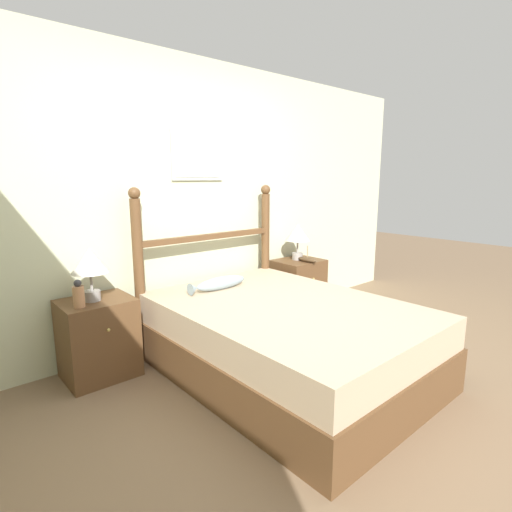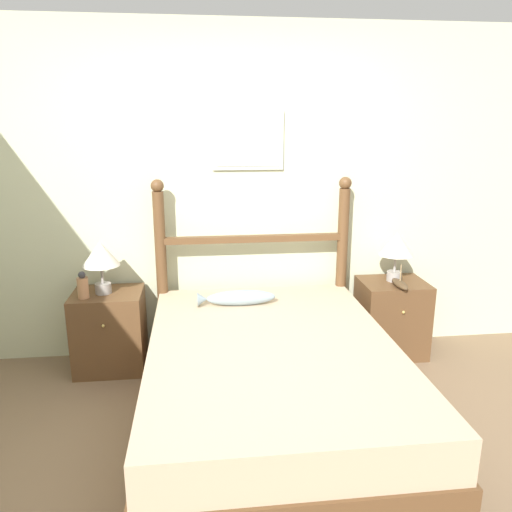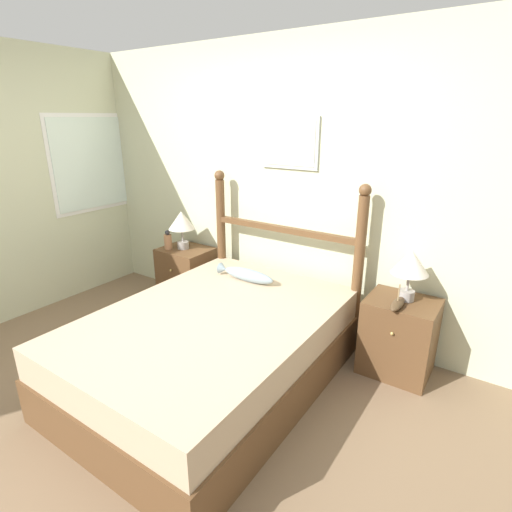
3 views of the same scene
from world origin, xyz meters
The scene contains 11 objects.
ground_plane centered at (0.00, 0.00, 0.00)m, with size 16.00×16.00×0.00m, color #7A6047.
wall_back centered at (0.00, 1.73, 1.28)m, with size 6.40×0.08×2.55m.
bed centered at (0.18, 0.56, 0.28)m, with size 1.49×2.09×0.56m.
headboard centered at (0.18, 1.56, 0.77)m, with size 1.51×0.10×1.42m.
nightstand_left centered at (-0.92, 1.46, 0.30)m, with size 0.51×0.45×0.61m.
nightstand_right centered at (1.29, 1.46, 0.30)m, with size 0.51×0.45×0.61m.
table_lamp_left centered at (-0.94, 1.45, 0.89)m, with size 0.27×0.27×0.39m.
table_lamp_right centered at (1.30, 1.49, 0.89)m, with size 0.27×0.27×0.39m.
bottle centered at (-1.06, 1.36, 0.69)m, with size 0.08×0.08×0.20m.
model_boat centered at (1.28, 1.32, 0.63)m, with size 0.08×0.26×0.18m.
fish_pillow centered at (0.03, 1.21, 0.61)m, with size 0.56×0.11×0.11m.
Camera 1 is at (-1.89, -1.46, 1.50)m, focal length 28.00 mm.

